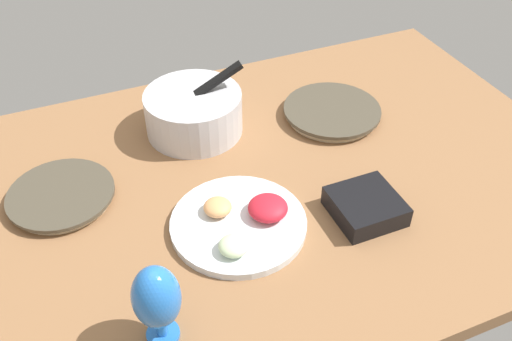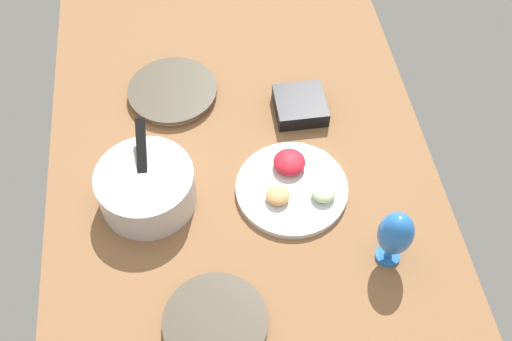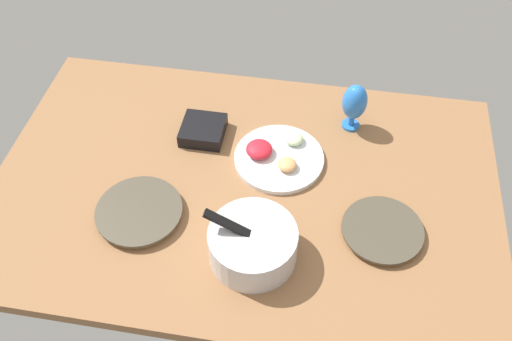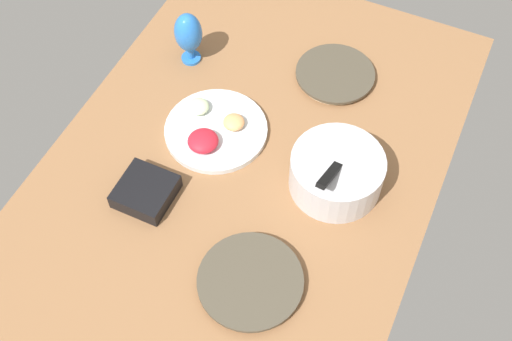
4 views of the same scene
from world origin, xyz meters
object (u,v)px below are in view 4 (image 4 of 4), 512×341
Objects in this scene: mixing_bowl at (337,172)px; square_bowl_black at (145,191)px; fruit_platter at (214,130)px; hurricane_glass_blue at (188,34)px; dinner_plate_left at (335,75)px; dinner_plate_right at (250,282)px.

square_bowl_black is at bearing -60.86° from mixing_bowl.
mixing_bowl is 0.88× the size of fruit_platter.
fruit_platter is at bearing -92.86° from mixing_bowl.
hurricane_glass_blue is at bearing -165.55° from square_bowl_black.
dinner_plate_left is at bearing 104.86° from hurricane_glass_blue.
mixing_bowl is 50.87cm from square_bowl_black.
fruit_platter is (-1.87, -37.41, -4.47)cm from mixing_bowl.
dinner_plate_right is 0.89× the size of fruit_platter.
mixing_bowl is (36.25, 13.69, 4.79)cm from dinner_plate_left.
square_bowl_black is (26.59, -6.93, 1.11)cm from fruit_platter.
fruit_platter is (34.38, -23.72, 0.32)cm from dinner_plate_left.
dinner_plate_right is at bearing -12.99° from mixing_bowl.
mixing_bowl is at bearing 119.14° from square_bowl_black.
fruit_platter is 2.06× the size of square_bowl_black.
square_bowl_black is at bearing -26.69° from dinner_plate_left.
dinner_plate_left is 0.82× the size of fruit_platter.
dinner_plate_right is 78.53cm from hurricane_glass_blue.
hurricane_glass_blue is (-22.87, -19.67, 9.18)cm from fruit_platter.
mixing_bowl is at bearing 167.01° from dinner_plate_right.
dinner_plate_left is 68.25cm from square_bowl_black.
mixing_bowl is 1.45× the size of hurricane_glass_blue.
hurricane_glass_blue is (-24.74, -57.08, 4.71)cm from mixing_bowl.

